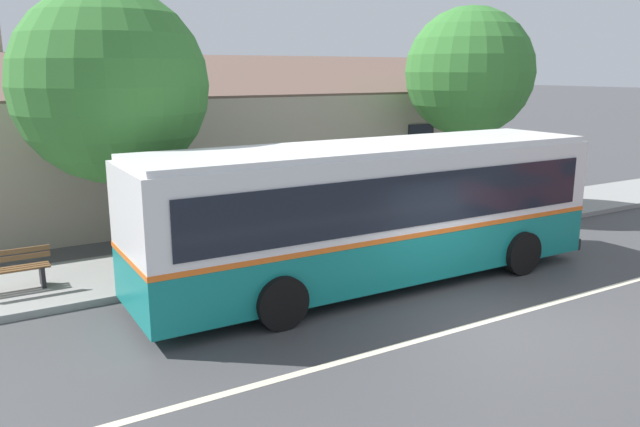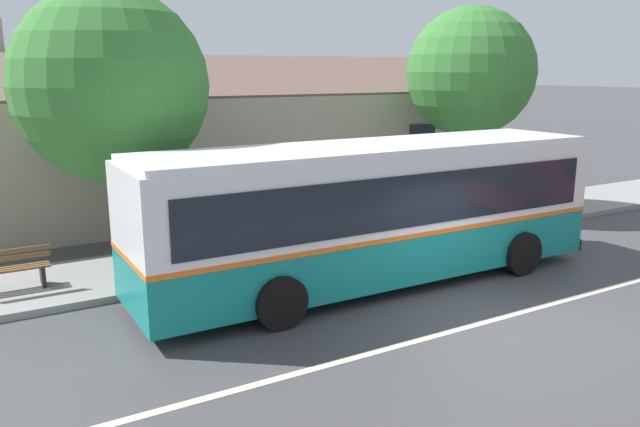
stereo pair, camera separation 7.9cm
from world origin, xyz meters
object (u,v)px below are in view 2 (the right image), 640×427
Objects in this scene: street_tree_secondary at (111,86)px; bus_stop_sign at (504,173)px; street_tree_primary at (471,72)px; transit_bus at (375,209)px; bench_by_building at (7,272)px.

street_tree_secondary is 2.67× the size of bus_stop_sign.
bus_stop_sign is (-0.47, -2.09, -2.85)m from street_tree_primary.
transit_bus is 6.48× the size of bench_by_building.
street_tree_primary is (13.57, 1.23, 3.93)m from bench_by_building.
bench_by_building is at bearing 157.18° from transit_bus.
street_tree_secondary is (-11.04, -0.30, -0.28)m from street_tree_primary.
transit_bus is 6.46m from street_tree_secondary.
bus_stop_sign is at bearing -102.79° from street_tree_primary.
transit_bus is 6.44m from bus_stop_sign.
transit_bus is 7.68m from bench_by_building.
bus_stop_sign is (6.09, 2.09, -0.00)m from transit_bus.
bench_by_building is at bearing -159.73° from street_tree_secondary.
street_tree_primary is at bearing 1.54° from street_tree_secondary.
street_tree_primary is at bearing 5.18° from bench_by_building.
transit_bus is 1.66× the size of street_tree_secondary.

